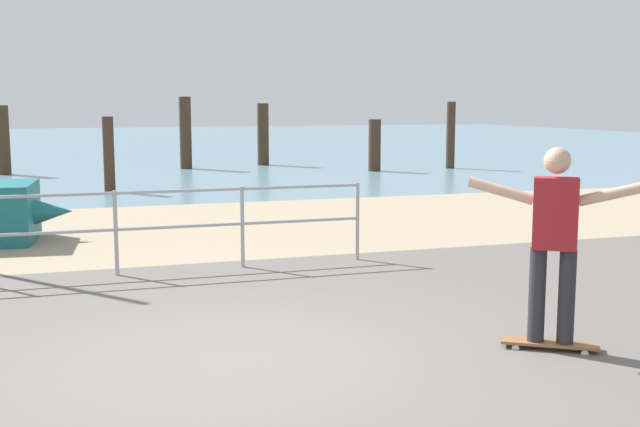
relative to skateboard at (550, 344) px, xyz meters
The scene contains 11 objects.
ground_plane 2.53m from the skateboard, 168.75° to the right, with size 24.00×10.00×0.04m, color #605B56.
beach_strip 7.91m from the skateboard, 108.29° to the left, with size 24.00×6.00×0.04m, color tan.
sea_surface 35.59m from the skateboard, 94.00° to the left, with size 72.00×50.00×0.04m, color slate.
skateboard is the anchor object (origin of this frame).
skateboarder 0.95m from the skateboard, 165.96° to the left, with size 1.26×0.86×1.65m.
groyne_post_1 19.68m from the skateboard, 106.31° to the left, with size 0.39×0.39×2.00m, color #422D1E.
groyne_post_2 13.70m from the skateboard, 102.12° to the left, with size 0.25×0.25×1.77m, color #422D1E.
groyne_post_3 19.29m from the skateboard, 90.67° to the left, with size 0.37×0.37×2.26m, color #422D1E.
groyne_post_4 20.08m from the skateboard, 83.07° to the left, with size 0.38×0.38×2.05m, color #422D1E.
groyne_post_5 17.40m from the skateboard, 73.05° to the left, with size 0.37×0.37×1.58m, color #422D1E.
groyne_post_6 18.54m from the skateboard, 65.38° to the left, with size 0.27×0.27×2.11m, color #422D1E.
Camera 1 is at (-1.38, -6.07, 2.10)m, focal length 44.39 mm.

